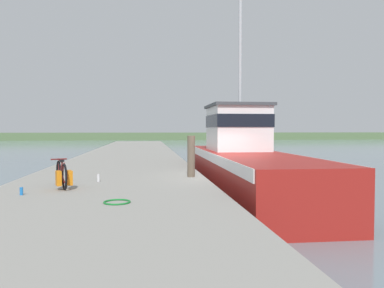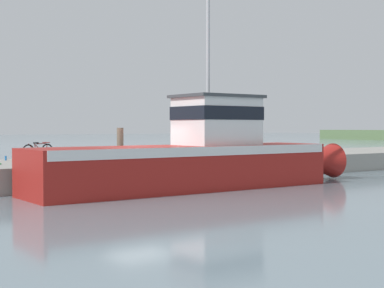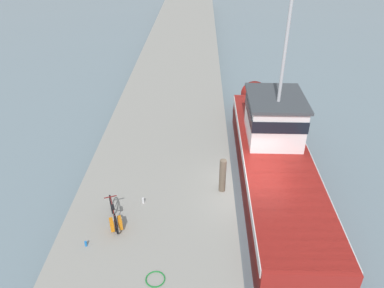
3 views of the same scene
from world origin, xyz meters
name	(u,v)px [view 3 (image 3 of 3)]	position (x,y,z in m)	size (l,w,h in m)	color
ground_plane	(250,207)	(0.00, 0.00, 0.00)	(320.00, 320.00, 0.00)	gray
dock_pier	(157,197)	(-3.82, 0.00, 0.47)	(6.15, 80.00, 0.94)	gray
fishing_boat_main	(273,154)	(1.14, 2.10, 1.26)	(2.95, 14.47, 10.14)	maroon
bicycle_touring	(114,217)	(-5.03, -2.11, 1.30)	(0.79, 1.67, 0.78)	black
mooring_post	(223,176)	(-1.21, -0.10, 1.64)	(0.26, 0.26, 1.40)	brown
hose_coil	(155,279)	(-3.37, -4.41, 0.96)	(0.59, 0.59, 0.04)	#197A2D
water_bottle_on_curb	(86,244)	(-5.78, -3.13, 1.04)	(0.08, 0.08, 0.19)	blue
water_bottle_by_bike	(143,201)	(-4.20, -0.95, 1.06)	(0.07, 0.07, 0.24)	silver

